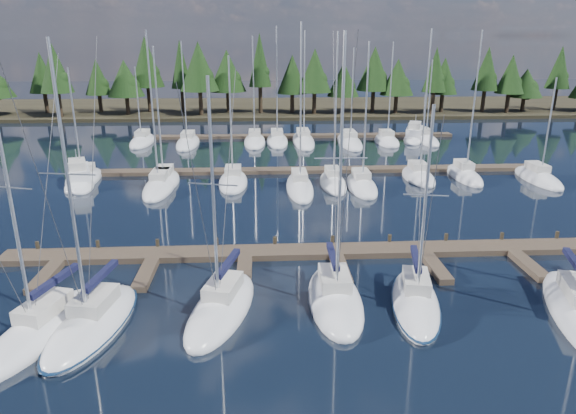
{
  "coord_description": "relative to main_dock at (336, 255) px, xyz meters",
  "views": [
    {
      "loc": [
        -4.81,
        -13.73,
        14.02
      ],
      "look_at": [
        -2.94,
        22.0,
        2.05
      ],
      "focal_mm": 32.0,
      "sensor_mm": 36.0,
      "label": 1
    }
  ],
  "objects": [
    {
      "name": "tree_line",
      "position": [
        -2.54,
        62.84,
        7.36
      ],
      "size": [
        183.99,
        11.74,
        13.96
      ],
      "color": "black",
      "rests_on": "far_shore"
    },
    {
      "name": "front_sailboat_0",
      "position": [
        -15.79,
        -8.48,
        0.09
      ],
      "size": [
        4.97,
        9.2,
        14.02
      ],
      "color": "white",
      "rests_on": "ground"
    },
    {
      "name": "far_shore",
      "position": [
        0.0,
        72.64,
        0.1
      ],
      "size": [
        220.0,
        30.0,
        0.6
      ],
      "primitive_type": "cube",
      "color": "#2D2819",
      "rests_on": "ground"
    },
    {
      "name": "back_sailboat_rows",
      "position": [
        -0.8,
        28.46,
        0.06
      ],
      "size": [
        48.57,
        33.6,
        16.04
      ],
      "color": "white",
      "rests_on": "ground"
    },
    {
      "name": "motor_yacht_right",
      "position": [
        16.75,
        39.7,
        0.26
      ],
      "size": [
        5.49,
        8.87,
        4.2
      ],
      "color": "white",
      "rests_on": "ground"
    },
    {
      "name": "front_sailboat_4",
      "position": [
        3.42,
        -6.65,
        0.08
      ],
      "size": [
        4.09,
        8.45,
        11.76
      ],
      "color": "white",
      "rests_on": "ground"
    },
    {
      "name": "front_sailboat_2",
      "position": [
        -7.08,
        -6.76,
        0.08
      ],
      "size": [
        4.72,
        8.66,
        13.13
      ],
      "color": "white",
      "rests_on": "ground"
    },
    {
      "name": "ground",
      "position": [
        0.0,
        12.64,
        -0.2
      ],
      "size": [
        260.0,
        260.0,
        0.0
      ],
      "primitive_type": "plane",
      "color": "black",
      "rests_on": "ground"
    },
    {
      "name": "main_dock",
      "position": [
        0.0,
        0.0,
        0.0
      ],
      "size": [
        44.0,
        6.13,
        0.9
      ],
      "color": "#4C3E30",
      "rests_on": "ground"
    },
    {
      "name": "motor_yacht_left",
      "position": [
        -22.93,
        18.97,
        0.26
      ],
      "size": [
        5.42,
        8.73,
        4.13
      ],
      "color": "white",
      "rests_on": "ground"
    },
    {
      "name": "back_docks",
      "position": [
        0.0,
        32.23,
        -0.0
      ],
      "size": [
        50.0,
        21.8,
        0.4
      ],
      "color": "#4C3E30",
      "rests_on": "ground"
    },
    {
      "name": "front_sailboat_1",
      "position": [
        -13.45,
        -7.95,
        0.08
      ],
      "size": [
        4.5,
        8.87,
        14.79
      ],
      "color": "white",
      "rests_on": "ground"
    },
    {
      "name": "front_sailboat_3",
      "position": [
        -0.91,
        -6.13,
        0.09
      ],
      "size": [
        3.0,
        8.13,
        15.07
      ],
      "color": "white",
      "rests_on": "ground"
    }
  ]
}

